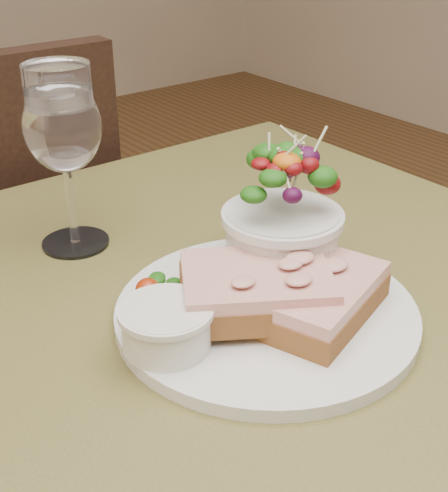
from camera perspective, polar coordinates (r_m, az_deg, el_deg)
cafe_table at (r=0.66m, az=0.24°, el=-13.88°), size 0.80×0.80×0.75m
dinner_plate at (r=0.60m, az=3.53°, el=-5.57°), size 0.26×0.26×0.01m
sandwich_front at (r=0.59m, az=7.31°, el=-4.05°), size 0.15×0.13×0.03m
sandwich_back at (r=0.57m, az=2.74°, el=-3.60°), size 0.16×0.14×0.03m
ramekin at (r=0.54m, az=-4.83°, el=-6.59°), size 0.07×0.07×0.04m
salad_bowl at (r=0.62m, az=4.91°, el=2.72°), size 0.10×0.10×0.13m
garnish at (r=0.61m, az=-5.91°, el=-3.39°), size 0.05×0.04×0.02m
wine_glass at (r=0.69m, az=-13.26°, el=9.23°), size 0.08×0.08×0.18m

